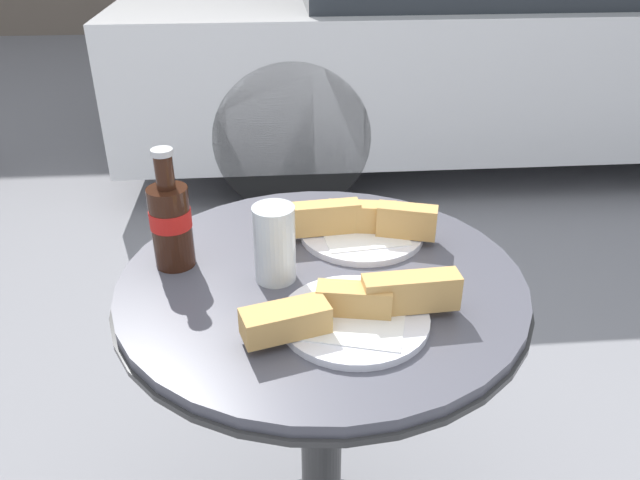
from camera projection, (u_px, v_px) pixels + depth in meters
name	position (u px, v px, depth m)	size (l,w,h in m)	color
bistro_table	(322.00, 359.00, 1.14)	(0.69, 0.69, 0.73)	#333333
cola_bottle_left	(171.00, 221.00, 1.04)	(0.07, 0.07, 0.21)	#33190F
drinking_glass	(275.00, 248.00, 1.01)	(0.07, 0.07, 0.13)	black
lunch_plate_near	(355.00, 310.00, 0.92)	(0.33, 0.23, 0.07)	white
lunch_plate_far	(360.00, 225.00, 1.15)	(0.29, 0.23, 0.07)	white
parked_car	(512.00, 29.00, 3.44)	(4.22, 1.79, 1.34)	silver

